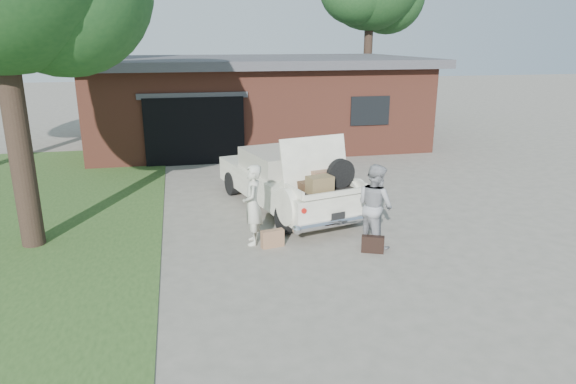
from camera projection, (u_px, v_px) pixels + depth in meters
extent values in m
plane|color=gray|center=(295.00, 256.00, 9.79)|extent=(90.00, 90.00, 0.00)
cube|color=#2D4C1E|center=(26.00, 223.00, 11.48)|extent=(6.00, 16.00, 0.02)
cube|color=brown|center=(255.00, 104.00, 20.34)|extent=(12.00, 7.00, 3.00)
cube|color=#4C4C51|center=(254.00, 61.00, 19.86)|extent=(12.80, 7.80, 0.30)
cube|color=black|center=(195.00, 131.00, 16.71)|extent=(3.20, 0.30, 2.20)
cube|color=#4C4C51|center=(193.00, 96.00, 16.32)|extent=(3.50, 0.12, 0.18)
cube|color=black|center=(370.00, 111.00, 17.72)|extent=(1.40, 0.08, 1.00)
cylinder|color=#38281E|center=(18.00, 136.00, 9.68)|extent=(0.44, 0.44, 4.45)
cylinder|color=#38281E|center=(367.00, 64.00, 26.36)|extent=(0.44, 0.44, 5.49)
cube|color=white|center=(286.00, 184.00, 12.47)|extent=(2.86, 4.96, 0.61)
cube|color=#A9A695|center=(281.00, 160.00, 12.56)|extent=(1.95, 2.19, 0.49)
cube|color=black|center=(266.00, 154.00, 13.33)|extent=(1.42, 0.43, 0.41)
cube|color=black|center=(298.00, 169.00, 11.81)|extent=(1.42, 0.43, 0.41)
cylinder|color=black|center=(285.00, 220.00, 10.84)|extent=(0.35, 0.65, 0.62)
cylinder|color=black|center=(350.00, 209.00, 11.54)|extent=(0.35, 0.65, 0.62)
cylinder|color=black|center=(232.00, 183.00, 13.56)|extent=(0.35, 0.65, 0.62)
cylinder|color=black|center=(287.00, 176.00, 14.26)|extent=(0.35, 0.65, 0.62)
cylinder|color=silver|center=(338.00, 222.00, 10.49)|extent=(1.90, 0.63, 0.17)
cylinder|color=#A5140F|center=(303.00, 210.00, 10.12)|extent=(0.13, 0.12, 0.11)
cylinder|color=#A5140F|center=(367.00, 200.00, 10.77)|extent=(0.13, 0.12, 0.11)
cube|color=black|center=(338.00, 216.00, 10.44)|extent=(0.31, 0.10, 0.16)
cube|color=black|center=(323.00, 190.00, 10.86)|extent=(1.65, 1.35, 0.04)
cube|color=white|center=(292.00, 190.00, 10.52)|extent=(0.31, 1.01, 0.17)
cube|color=white|center=(353.00, 182.00, 11.15)|extent=(0.31, 1.01, 0.17)
cube|color=white|center=(336.00, 194.00, 10.40)|extent=(1.46, 0.42, 0.11)
cube|color=white|center=(314.00, 161.00, 11.04)|extent=(1.59, 0.66, 1.05)
cube|color=#4D3521|center=(311.00, 185.00, 10.86)|extent=(0.58, 0.45, 0.17)
cube|color=brown|center=(320.00, 185.00, 10.54)|extent=(0.58, 0.45, 0.36)
cube|color=black|center=(325.00, 184.00, 10.99)|extent=(0.54, 0.42, 0.15)
cube|color=#93674B|center=(322.00, 174.00, 11.06)|extent=(0.55, 0.43, 0.17)
cylinder|color=black|center=(341.00, 173.00, 10.90)|extent=(0.64, 0.30, 0.62)
imported|color=beige|center=(253.00, 205.00, 10.18)|extent=(0.47, 0.64, 1.63)
imported|color=#929397|center=(375.00, 205.00, 10.08)|extent=(0.88, 0.98, 1.67)
cube|color=#986C4D|center=(272.00, 239.00, 10.17)|extent=(0.48, 0.23, 0.35)
cube|color=black|center=(373.00, 244.00, 9.91)|extent=(0.45, 0.30, 0.34)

